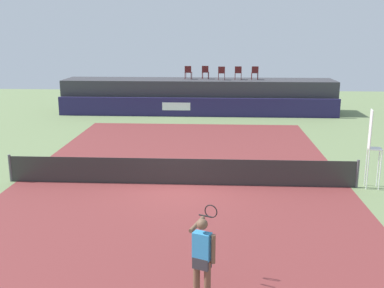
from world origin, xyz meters
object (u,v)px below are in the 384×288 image
(net_post_far, at_px, (357,174))
(tennis_player, at_px, (202,256))
(net_post_near, at_px, (10,168))
(spectator_chair_far_left, at_px, (188,72))
(umpire_chair, at_px, (372,144))
(spectator_chair_right, at_px, (238,72))
(spectator_chair_far_right, at_px, (255,72))
(spectator_chair_left, at_px, (205,72))
(spectator_chair_center, at_px, (222,72))

(net_post_far, height_order, tennis_player, tennis_player)
(net_post_near, bearing_deg, net_post_far, 0.00)
(spectator_chair_far_left, distance_m, umpire_chair, 16.99)
(spectator_chair_far_left, height_order, tennis_player, spectator_chair_far_left)
(spectator_chair_right, xyz_separation_m, umpire_chair, (3.97, -15.13, -1.11))
(net_post_near, height_order, tennis_player, tennis_player)
(umpire_chair, xyz_separation_m, net_post_near, (-12.81, -0.02, -1.09))
(spectator_chair_far_left, relative_size, tennis_player, 0.50)
(spectator_chair_right, height_order, umpire_chair, spectator_chair_right)
(umpire_chair, bearing_deg, spectator_chair_far_right, 100.71)
(net_post_near, bearing_deg, spectator_chair_far_right, 56.83)
(spectator_chair_left, height_order, tennis_player, spectator_chair_left)
(net_post_far, bearing_deg, spectator_chair_far_right, 99.21)
(spectator_chair_far_left, bearing_deg, net_post_near, -109.80)
(spectator_chair_far_left, relative_size, spectator_chair_left, 1.00)
(spectator_chair_far_right, height_order, net_post_near, spectator_chair_far_right)
(spectator_chair_far_left, bearing_deg, spectator_chair_far_right, -1.51)
(spectator_chair_left, distance_m, spectator_chair_center, 1.21)
(tennis_player, bearing_deg, net_post_near, 135.00)
(spectator_chair_far_right, xyz_separation_m, net_post_far, (2.46, -15.20, -2.19))
(spectator_chair_center, distance_m, spectator_chair_far_right, 2.21)
(spectator_chair_far_left, xyz_separation_m, spectator_chair_center, (2.22, -0.36, 0.00))
(spectator_chair_center, xyz_separation_m, net_post_near, (-7.74, -14.95, -2.19))
(spectator_chair_left, distance_m, net_post_near, 17.01)
(tennis_player, bearing_deg, net_post_far, 54.44)
(net_post_near, bearing_deg, tennis_player, -45.00)
(spectator_chair_far_left, height_order, net_post_near, spectator_chair_far_left)
(spectator_chair_center, distance_m, umpire_chair, 15.81)
(spectator_chair_far_left, xyz_separation_m, net_post_near, (-5.51, -15.32, -2.19))
(net_post_near, bearing_deg, spectator_chair_right, 59.74)
(spectator_chair_far_left, xyz_separation_m, umpire_chair, (7.29, -15.30, -1.11))
(spectator_chair_center, height_order, tennis_player, spectator_chair_center)
(spectator_chair_left, bearing_deg, net_post_near, -113.23)
(spectator_chair_center, height_order, spectator_chair_far_right, same)
(spectator_chair_center, relative_size, spectator_chair_right, 1.00)
(net_post_near, distance_m, net_post_far, 12.40)
(spectator_chair_left, distance_m, umpire_chair, 16.70)
(spectator_chair_far_left, relative_size, net_post_far, 0.89)
(spectator_chair_left, bearing_deg, umpire_chair, -68.33)
(spectator_chair_far_left, xyz_separation_m, spectator_chair_far_right, (4.42, -0.12, 0.00))
(tennis_player, bearing_deg, spectator_chair_right, 85.90)
(net_post_near, distance_m, tennis_player, 10.24)
(net_post_far, xyz_separation_m, tennis_player, (-5.17, -7.23, 0.46))
(umpire_chair, height_order, net_post_far, umpire_chair)
(spectator_chair_right, xyz_separation_m, net_post_far, (3.57, -15.14, -2.19))
(net_post_far, bearing_deg, spectator_chair_right, 103.25)
(spectator_chair_center, bearing_deg, spectator_chair_far_right, 6.37)
(spectator_chair_far_left, distance_m, spectator_chair_right, 3.33)
(spectator_chair_center, relative_size, tennis_player, 0.50)
(spectator_chair_far_right, height_order, net_post_far, spectator_chair_far_right)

